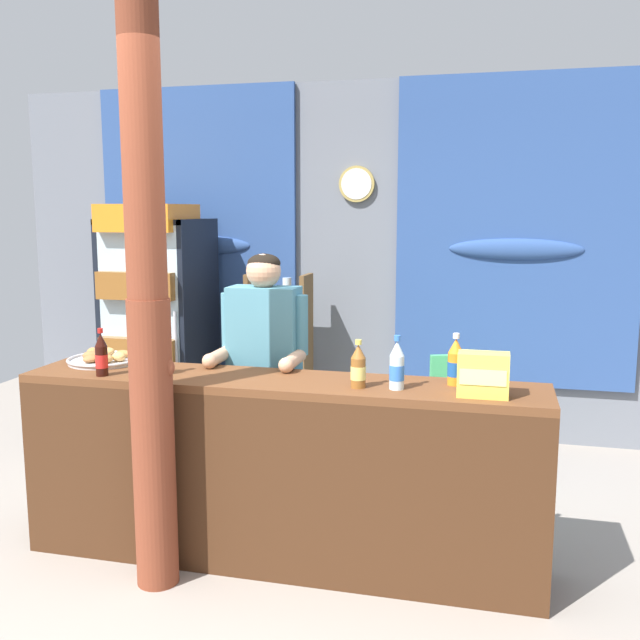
{
  "coord_description": "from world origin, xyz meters",
  "views": [
    {
      "loc": [
        1.1,
        -2.78,
        1.77
      ],
      "look_at": [
        0.19,
        0.9,
        1.18
      ],
      "focal_mm": 39.78,
      "sensor_mm": 36.0,
      "label": 1
    }
  ],
  "objects_px": {
    "soda_bottle_lime_soda": "(150,352)",
    "pastry_tray": "(104,359)",
    "soda_bottle_iced_tea": "(358,367)",
    "plastic_lawn_chair": "(455,405)",
    "soda_bottle_orange_soda": "(455,363)",
    "shopkeeper": "(264,357)",
    "snack_box_instant_noodle": "(483,375)",
    "drink_fridge": "(158,311)",
    "soda_bottle_water": "(397,366)",
    "stall_counter": "(273,460)",
    "soda_bottle_cola": "(101,356)",
    "bottle_shelf_rack": "(279,353)",
    "timber_post": "(148,311)"
  },
  "relations": [
    {
      "from": "soda_bottle_cola",
      "to": "soda_bottle_orange_soda",
      "type": "height_order",
      "value": "soda_bottle_orange_soda"
    },
    {
      "from": "timber_post",
      "to": "soda_bottle_water",
      "type": "height_order",
      "value": "timber_post"
    },
    {
      "from": "shopkeeper",
      "to": "soda_bottle_orange_soda",
      "type": "relative_size",
      "value": 6.18
    },
    {
      "from": "soda_bottle_cola",
      "to": "soda_bottle_orange_soda",
      "type": "distance_m",
      "value": 1.74
    },
    {
      "from": "bottle_shelf_rack",
      "to": "shopkeeper",
      "type": "height_order",
      "value": "shopkeeper"
    },
    {
      "from": "stall_counter",
      "to": "plastic_lawn_chair",
      "type": "distance_m",
      "value": 1.67
    },
    {
      "from": "soda_bottle_iced_tea",
      "to": "soda_bottle_water",
      "type": "bearing_deg",
      "value": 4.9
    },
    {
      "from": "plastic_lawn_chair",
      "to": "soda_bottle_orange_soda",
      "type": "bearing_deg",
      "value": -87.39
    },
    {
      "from": "stall_counter",
      "to": "timber_post",
      "type": "bearing_deg",
      "value": -153.41
    },
    {
      "from": "pastry_tray",
      "to": "soda_bottle_iced_tea",
      "type": "bearing_deg",
      "value": -7.86
    },
    {
      "from": "shopkeeper",
      "to": "soda_bottle_lime_soda",
      "type": "distance_m",
      "value": 0.67
    },
    {
      "from": "soda_bottle_orange_soda",
      "to": "shopkeeper",
      "type": "bearing_deg",
      "value": 163.53
    },
    {
      "from": "soda_bottle_water",
      "to": "snack_box_instant_noodle",
      "type": "relative_size",
      "value": 1.13
    },
    {
      "from": "stall_counter",
      "to": "pastry_tray",
      "type": "relative_size",
      "value": 6.69
    },
    {
      "from": "stall_counter",
      "to": "soda_bottle_iced_tea",
      "type": "bearing_deg",
      "value": 3.47
    },
    {
      "from": "drink_fridge",
      "to": "soda_bottle_lime_soda",
      "type": "height_order",
      "value": "drink_fridge"
    },
    {
      "from": "shopkeeper",
      "to": "soda_bottle_water",
      "type": "bearing_deg",
      "value": -29.97
    },
    {
      "from": "drink_fridge",
      "to": "soda_bottle_lime_soda",
      "type": "relative_size",
      "value": 6.41
    },
    {
      "from": "stall_counter",
      "to": "soda_bottle_orange_soda",
      "type": "height_order",
      "value": "soda_bottle_orange_soda"
    },
    {
      "from": "drink_fridge",
      "to": "bottle_shelf_rack",
      "type": "height_order",
      "value": "drink_fridge"
    },
    {
      "from": "soda_bottle_lime_soda",
      "to": "soda_bottle_iced_tea",
      "type": "distance_m",
      "value": 1.05
    },
    {
      "from": "soda_bottle_water",
      "to": "snack_box_instant_noodle",
      "type": "distance_m",
      "value": 0.39
    },
    {
      "from": "plastic_lawn_chair",
      "to": "soda_bottle_iced_tea",
      "type": "xyz_separation_m",
      "value": [
        -0.38,
        -1.45,
        0.55
      ]
    },
    {
      "from": "soda_bottle_lime_soda",
      "to": "pastry_tray",
      "type": "distance_m",
      "value": 0.46
    },
    {
      "from": "soda_bottle_water",
      "to": "drink_fridge",
      "type": "bearing_deg",
      "value": 140.11
    },
    {
      "from": "shopkeeper",
      "to": "soda_bottle_orange_soda",
      "type": "bearing_deg",
      "value": -16.47
    },
    {
      "from": "timber_post",
      "to": "pastry_tray",
      "type": "relative_size",
      "value": 7.06
    },
    {
      "from": "drink_fridge",
      "to": "soda_bottle_orange_soda",
      "type": "relative_size",
      "value": 7.29
    },
    {
      "from": "soda_bottle_cola",
      "to": "soda_bottle_water",
      "type": "bearing_deg",
      "value": 3.53
    },
    {
      "from": "bottle_shelf_rack",
      "to": "soda_bottle_water",
      "type": "bearing_deg",
      "value": -59.07
    },
    {
      "from": "drink_fridge",
      "to": "shopkeeper",
      "type": "xyz_separation_m",
      "value": [
        1.29,
        -1.29,
        -0.04
      ]
    },
    {
      "from": "timber_post",
      "to": "soda_bottle_orange_soda",
      "type": "distance_m",
      "value": 1.45
    },
    {
      "from": "soda_bottle_iced_tea",
      "to": "soda_bottle_cola",
      "type": "distance_m",
      "value": 1.29
    },
    {
      "from": "soda_bottle_water",
      "to": "snack_box_instant_noodle",
      "type": "height_order",
      "value": "soda_bottle_water"
    },
    {
      "from": "drink_fridge",
      "to": "soda_bottle_lime_soda",
      "type": "bearing_deg",
      "value": -64.25
    },
    {
      "from": "soda_bottle_cola",
      "to": "soda_bottle_orange_soda",
      "type": "bearing_deg",
      "value": 7.88
    },
    {
      "from": "shopkeeper",
      "to": "soda_bottle_lime_soda",
      "type": "xyz_separation_m",
      "value": [
        -0.43,
        -0.5,
        0.1
      ]
    },
    {
      "from": "bottle_shelf_rack",
      "to": "plastic_lawn_chair",
      "type": "height_order",
      "value": "bottle_shelf_rack"
    },
    {
      "from": "timber_post",
      "to": "plastic_lawn_chair",
      "type": "distance_m",
      "value": 2.31
    },
    {
      "from": "drink_fridge",
      "to": "soda_bottle_orange_soda",
      "type": "height_order",
      "value": "drink_fridge"
    },
    {
      "from": "soda_bottle_orange_soda",
      "to": "pastry_tray",
      "type": "distance_m",
      "value": 1.88
    },
    {
      "from": "soda_bottle_water",
      "to": "plastic_lawn_chair",
      "type": "bearing_deg",
      "value": 82.07
    },
    {
      "from": "snack_box_instant_noodle",
      "to": "drink_fridge",
      "type": "bearing_deg",
      "value": 144.25
    },
    {
      "from": "bottle_shelf_rack",
      "to": "snack_box_instant_noodle",
      "type": "distance_m",
      "value": 2.58
    },
    {
      "from": "stall_counter",
      "to": "plastic_lawn_chair",
      "type": "relative_size",
      "value": 3.03
    },
    {
      "from": "drink_fridge",
      "to": "pastry_tray",
      "type": "bearing_deg",
      "value": -73.3
    },
    {
      "from": "stall_counter",
      "to": "shopkeeper",
      "type": "relative_size",
      "value": 1.69
    },
    {
      "from": "bottle_shelf_rack",
      "to": "snack_box_instant_noodle",
      "type": "relative_size",
      "value": 5.75
    },
    {
      "from": "snack_box_instant_noodle",
      "to": "shopkeeper",
      "type": "bearing_deg",
      "value": 157.24
    },
    {
      "from": "stall_counter",
      "to": "soda_bottle_iced_tea",
      "type": "relative_size",
      "value": 11.45
    }
  ]
}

